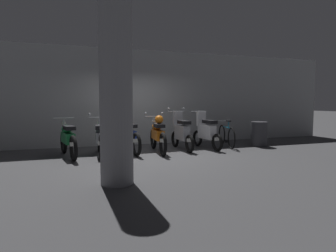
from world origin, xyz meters
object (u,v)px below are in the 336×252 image
object	(u,v)px
support_pillar	(116,92)
bicycle	(226,136)
motorbike_slot_3	(158,134)
trash_bin	(259,134)
motorbike_slot_0	(68,139)
motorbike_slot_2	(128,136)
motorbike_slot_5	(206,132)
motorbike_slot_1	(100,138)
motorbike_slot_4	(181,133)

from	to	relation	value
support_pillar	bicycle	bearing A→B (deg)	37.89
motorbike_slot_3	trash_bin	distance (m)	3.54
motorbike_slot_0	support_pillar	distance (m)	3.27
bicycle	support_pillar	distance (m)	5.33
motorbike_slot_2	motorbike_slot_3	world-z (taller)	motorbike_slot_3
motorbike_slot_5	bicycle	world-z (taller)	motorbike_slot_5
motorbike_slot_1	motorbike_slot_2	size ratio (longest dim) A/B	1.00
motorbike_slot_0	motorbike_slot_3	world-z (taller)	motorbike_slot_3
motorbike_slot_2	motorbike_slot_3	bearing A→B (deg)	-15.27
motorbike_slot_4	motorbike_slot_2	bearing A→B (deg)	179.02
motorbike_slot_0	motorbike_slot_1	bearing A→B (deg)	-3.43
bicycle	trash_bin	size ratio (longest dim) A/B	2.09
motorbike_slot_1	bicycle	size ratio (longest dim) A/B	1.15
motorbike_slot_3	support_pillar	distance (m)	3.50
bicycle	support_pillar	world-z (taller)	support_pillar
motorbike_slot_2	bicycle	size ratio (longest dim) A/B	1.15
motorbike_slot_0	motorbike_slot_5	size ratio (longest dim) A/B	1.15
bicycle	motorbike_slot_5	bearing A→B (deg)	-170.92
bicycle	support_pillar	bearing A→B (deg)	-142.11
motorbike_slot_5	trash_bin	xyz separation A→B (m)	(1.90, -0.10, -0.12)
motorbike_slot_4	motorbike_slot_5	xyz separation A→B (m)	(0.82, -0.04, -0.00)
motorbike_slot_0	motorbike_slot_4	bearing A→B (deg)	2.35
motorbike_slot_1	trash_bin	world-z (taller)	motorbike_slot_1
bicycle	trash_bin	distance (m)	1.12
motorbike_slot_1	support_pillar	bearing A→B (deg)	-90.08
motorbike_slot_3	support_pillar	xyz separation A→B (m)	(-1.64, -2.89, 1.10)
motorbike_slot_1	motorbike_slot_5	distance (m)	3.28
motorbike_slot_2	trash_bin	xyz separation A→B (m)	(4.36, -0.17, -0.09)
motorbike_slot_3	support_pillar	bearing A→B (deg)	-119.60
motorbike_slot_2	bicycle	world-z (taller)	motorbike_slot_2
trash_bin	motorbike_slot_2	bearing A→B (deg)	177.76
motorbike_slot_0	motorbike_slot_4	distance (m)	3.29
motorbike_slot_5	bicycle	size ratio (longest dim) A/B	0.99
motorbike_slot_3	bicycle	size ratio (longest dim) A/B	1.15
motorbike_slot_5	bicycle	distance (m)	0.83
motorbike_slot_4	trash_bin	xyz separation A→B (m)	(2.71, -0.14, -0.12)
motorbike_slot_0	support_pillar	bearing A→B (deg)	-74.45
motorbike_slot_4	support_pillar	world-z (taller)	support_pillar
motorbike_slot_0	bicycle	distance (m)	4.91
motorbike_slot_0	motorbike_slot_5	world-z (taller)	motorbike_slot_5
trash_bin	motorbike_slot_3	bearing A→B (deg)	-179.11
motorbike_slot_4	motorbike_slot_5	world-z (taller)	motorbike_slot_4
motorbike_slot_2	trash_bin	distance (m)	4.36
motorbike_slot_0	motorbike_slot_4	xyz separation A→B (m)	(3.29, 0.13, 0.04)
motorbike_slot_1	support_pillar	xyz separation A→B (m)	(-0.00, -2.91, 1.13)
motorbike_slot_0	support_pillar	size ratio (longest dim) A/B	0.60
motorbike_slot_4	bicycle	bearing A→B (deg)	3.10
bicycle	support_pillar	size ratio (longest dim) A/B	0.52
motorbike_slot_1	motorbike_slot_3	distance (m)	1.64
motorbike_slot_1	support_pillar	size ratio (longest dim) A/B	0.60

